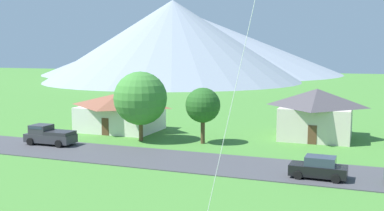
% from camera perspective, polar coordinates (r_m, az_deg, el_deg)
% --- Properties ---
extents(road_strip, '(160.00, 7.16, 0.08)m').
position_cam_1_polar(road_strip, '(38.31, 7.51, -7.67)').
color(road_strip, '#424247').
rests_on(road_strip, ground).
extents(mountain_central_ridge, '(126.00, 126.00, 25.21)m').
position_cam_1_polar(mountain_central_ridge, '(198.21, 0.05, 7.71)').
color(mountain_central_ridge, gray).
rests_on(mountain_central_ridge, ground).
extents(mountain_far_east_ridge, '(81.39, 81.39, 25.73)m').
position_cam_1_polar(mountain_far_east_ridge, '(146.87, -2.42, 8.11)').
color(mountain_far_east_ridge, gray).
rests_on(mountain_far_east_ridge, ground).
extents(house_leftmost, '(8.00, 8.36, 5.48)m').
position_cam_1_polar(house_leftmost, '(52.15, 15.35, -0.85)').
color(house_leftmost, beige).
rests_on(house_leftmost, ground).
extents(house_left_center, '(9.77, 7.46, 4.62)m').
position_cam_1_polar(house_left_center, '(55.64, -9.01, -0.69)').
color(house_left_center, silver).
rests_on(house_left_center, ground).
extents(tree_left_of_center, '(3.64, 3.64, 5.86)m').
position_cam_1_polar(tree_left_of_center, '(47.03, 1.37, 0.01)').
color(tree_left_of_center, '#4C3823').
rests_on(tree_left_of_center, ground).
extents(tree_right_of_center, '(5.72, 5.72, 7.47)m').
position_cam_1_polar(tree_right_of_center, '(48.62, -6.49, 0.90)').
color(tree_right_of_center, brown).
rests_on(tree_right_of_center, ground).
extents(parked_car_black_west_end, '(4.25, 2.17, 1.68)m').
position_cam_1_polar(parked_car_black_west_end, '(35.76, 15.61, -7.56)').
color(parked_car_black_west_end, black).
rests_on(parked_car_black_west_end, road_strip).
extents(pickup_truck_charcoal_west_side, '(5.24, 2.40, 1.99)m').
position_cam_1_polar(pickup_truck_charcoal_west_side, '(48.85, -17.48, -3.55)').
color(pickup_truck_charcoal_west_side, '#333338').
rests_on(pickup_truck_charcoal_west_side, road_strip).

